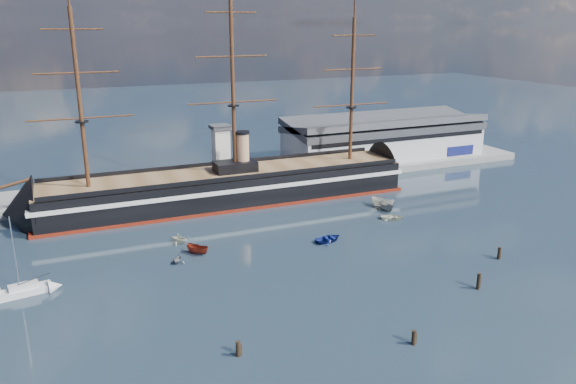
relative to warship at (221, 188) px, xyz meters
name	(u,v)px	position (x,y,z in m)	size (l,w,h in m)	color
ground	(254,229)	(1.19, -20.00, -4.04)	(600.00, 600.00, 0.00)	#232F40
quay	(243,182)	(11.19, 16.00, -4.04)	(180.00, 18.00, 2.00)	slate
warehouse	(384,138)	(59.19, 20.00, 3.95)	(63.00, 21.00, 11.60)	#B7BABC
quay_tower	(221,152)	(4.19, 13.00, 5.72)	(5.00, 5.00, 15.00)	silver
warship	(221,188)	(0.00, 0.00, 0.00)	(112.93, 16.82, 53.94)	black
sailboat	(24,290)	(-43.73, -33.66, -3.18)	(8.75, 3.80, 13.53)	silver
motorboat_a	(198,254)	(-13.46, -28.59, -4.04)	(5.88, 2.16, 2.35)	maroon
motorboat_b	(329,241)	(12.56, -32.76, -4.04)	(3.69, 1.48, 1.72)	navy
motorboat_c	(386,211)	(34.04, -20.95, -4.04)	(5.94, 2.18, 2.38)	slate
motorboat_d	(179,243)	(-15.44, -21.63, -4.04)	(6.30, 2.73, 2.31)	beige
motorboat_e	(392,219)	(31.85, -26.64, -4.04)	(3.21, 1.28, 1.50)	beige
motorboat_f	(382,207)	(34.60, -18.32, -4.04)	(7.03, 2.58, 2.81)	white
motorboat_g	(178,263)	(-17.90, -31.12, -4.04)	(4.86, 2.11, 1.78)	slate
piling_near_left	(238,356)	(-17.37, -64.36, -4.04)	(0.64, 0.64, 2.91)	black
piling_near_mid	(413,344)	(5.67, -71.29, -4.04)	(0.64, 0.64, 2.88)	black
piling_near_right	(478,289)	(25.55, -61.58, -4.04)	(0.64, 0.64, 3.53)	black
piling_far_right	(499,259)	(37.74, -53.37, -4.04)	(0.64, 0.64, 3.06)	black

